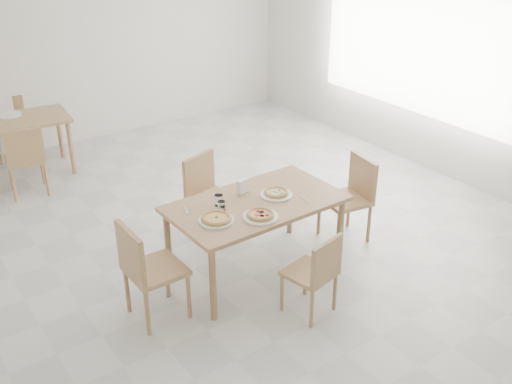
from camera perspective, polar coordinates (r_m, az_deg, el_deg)
room at (r=8.10m, az=14.85°, el=13.00°), size 7.28×7.00×7.00m
main_table at (r=5.50m, az=0.00°, el=-1.63°), size 1.61×0.94×0.75m
chair_south at (r=5.07m, az=5.77°, el=-7.44°), size 0.45×0.45×0.77m
chair_north at (r=6.21m, az=-4.62°, el=0.11°), size 0.55×0.55×0.89m
chair_west at (r=5.03m, az=-10.46°, el=-6.97°), size 0.45×0.45×0.91m
chair_east at (r=6.24m, az=9.17°, el=-0.06°), size 0.50×0.50×0.88m
plate_margherita at (r=5.15m, az=-3.79°, el=-2.72°), size 0.31×0.31×0.02m
plate_mushroom at (r=5.57m, az=1.94°, el=-0.26°), size 0.30×0.30×0.02m
plate_pepperoni at (r=5.19m, az=0.42°, el=-2.37°), size 0.31×0.31×0.02m
pizza_margherita at (r=5.13m, az=-3.79°, el=-2.50°), size 0.28×0.28×0.03m
pizza_mushroom at (r=5.56m, az=1.94°, el=-0.05°), size 0.24×0.24×0.03m
pizza_pepperoni at (r=5.18m, az=0.42°, el=-2.15°), size 0.26×0.26×0.03m
tumbler_a at (r=5.39m, az=-3.57°, el=-0.79°), size 0.08×0.08×0.10m
tumbler_b at (r=5.30m, az=-3.31°, el=-1.34°), size 0.07×0.07×0.09m
napkin_holder at (r=5.59m, az=-1.24°, el=0.50°), size 0.14×0.09×0.14m
fork_a at (r=5.54m, az=4.56°, el=-0.58°), size 0.02×0.17×0.01m
fork_b at (r=5.35m, az=-6.67°, el=-1.73°), size 0.07×0.19×0.01m
second_table at (r=8.14m, az=-22.00°, el=5.77°), size 1.38×0.87×0.75m
chair_back_s at (r=7.54m, az=-21.13°, el=3.18°), size 0.50×0.50×0.88m
chair_back_n at (r=8.85m, az=-22.34°, el=6.06°), size 0.51×0.51×0.83m
plate_empty at (r=8.29m, az=-22.52°, el=6.81°), size 0.32×0.32×0.02m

